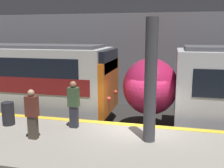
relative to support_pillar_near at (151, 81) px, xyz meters
The scene contains 7 objects.
ground_plane 3.33m from the support_pillar_near, 114.17° to the left, with size 120.00×120.00×0.00m, color #282623.
platform 2.55m from the support_pillar_near, 140.91° to the right, with size 40.00×3.88×1.06m.
station_rear_barrier 7.72m from the support_pillar_near, 94.74° to the left, with size 50.00×0.15×5.50m.
support_pillar_near is the anchor object (origin of this frame).
person_waiting 2.94m from the support_pillar_near, 168.47° to the left, with size 0.38×0.24×1.68m.
person_walking 3.83m from the support_pillar_near, 169.22° to the right, with size 0.38×0.24×1.61m.
trash_bin 5.38m from the support_pillar_near, behind, with size 0.44×0.44×0.85m.
Camera 1 is at (1.28, -9.22, 4.40)m, focal length 42.00 mm.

